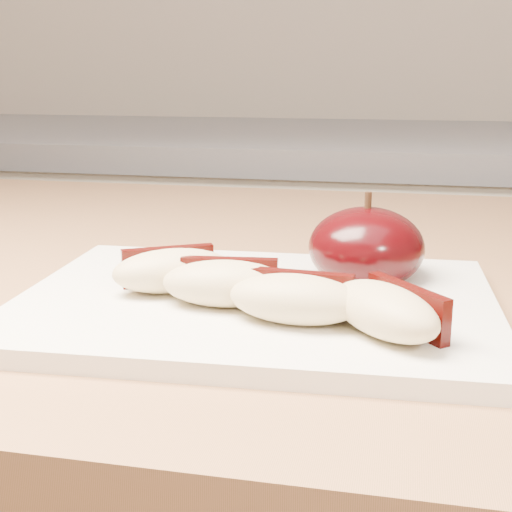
# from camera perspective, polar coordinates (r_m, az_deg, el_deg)

# --- Properties ---
(back_cabinet) EXTENTS (2.40, 0.62, 0.94)m
(back_cabinet) POSITION_cam_1_polar(r_m,az_deg,el_deg) (1.38, 6.54, -9.99)
(back_cabinet) COLOR silver
(back_cabinet) RESTS_ON ground
(cutting_board) EXTENTS (0.30, 0.22, 0.01)m
(cutting_board) POSITION_cam_1_polar(r_m,az_deg,el_deg) (0.44, 0.00, -3.91)
(cutting_board) COLOR silver
(cutting_board) RESTS_ON island_counter
(apple_half) EXTENTS (0.09, 0.09, 0.06)m
(apple_half) POSITION_cam_1_polar(r_m,az_deg,el_deg) (0.48, 8.81, 0.68)
(apple_half) COLOR black
(apple_half) RESTS_ON cutting_board
(apple_wedge_a) EXTENTS (0.08, 0.07, 0.03)m
(apple_wedge_a) POSITION_cam_1_polar(r_m,az_deg,el_deg) (0.44, -6.73, -1.12)
(apple_wedge_a) COLOR tan
(apple_wedge_a) RESTS_ON cutting_board
(apple_wedge_b) EXTENTS (0.08, 0.04, 0.03)m
(apple_wedge_b) POSITION_cam_1_polar(r_m,az_deg,el_deg) (0.41, -2.40, -2.15)
(apple_wedge_b) COLOR tan
(apple_wedge_b) RESTS_ON cutting_board
(apple_wedge_c) EXTENTS (0.08, 0.04, 0.03)m
(apple_wedge_c) POSITION_cam_1_polar(r_m,az_deg,el_deg) (0.39, 3.25, -3.39)
(apple_wedge_c) COLOR tan
(apple_wedge_c) RESTS_ON cutting_board
(apple_wedge_d) EXTENTS (0.08, 0.08, 0.03)m
(apple_wedge_d) POSITION_cam_1_polar(r_m,az_deg,el_deg) (0.37, 10.42, -4.27)
(apple_wedge_d) COLOR tan
(apple_wedge_d) RESTS_ON cutting_board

